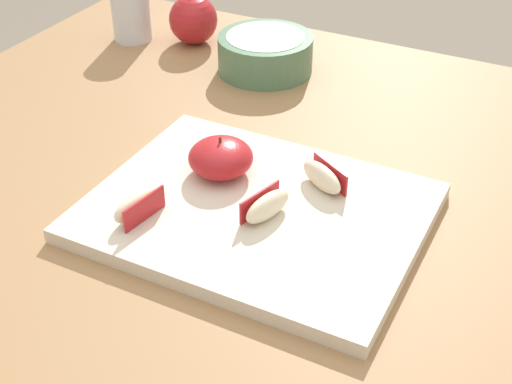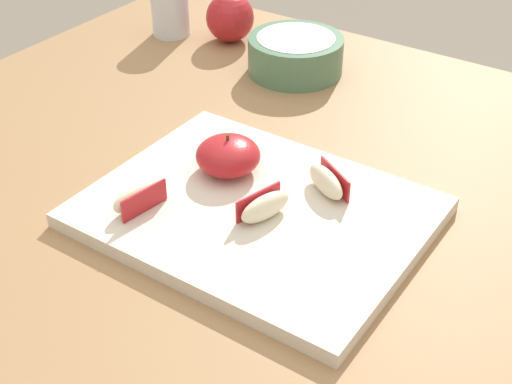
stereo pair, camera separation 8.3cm
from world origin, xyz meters
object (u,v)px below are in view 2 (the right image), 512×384
Objects in this scene: whole_apple_crimson at (230,18)px; drinking_glass_water at (170,6)px; ceramic_fruit_bowl at (296,54)px; apple_wedge_left at (265,207)px; cutting_board at (256,212)px; apple_wedge_middle at (138,197)px; apple_half_skin_up at (228,155)px; apple_wedge_front at (327,181)px.

drinking_glass_water is (-0.11, -0.04, 0.01)m from whole_apple_crimson.
ceramic_fruit_bowl is at bearing -1.86° from drinking_glass_water.
cutting_board is at bearing 148.54° from apple_wedge_left.
whole_apple_crimson reaches higher than apple_wedge_left.
apple_wedge_middle is 0.77× the size of whole_apple_crimson.
apple_wedge_middle is (-0.04, -0.12, -0.01)m from apple_half_skin_up.
apple_wedge_left is 1.02× the size of apple_wedge_front.
apple_wedge_front is at bearing 42.24° from apple_wedge_middle.
apple_half_skin_up is 0.53× the size of ceramic_fruit_bowl.
apple_wedge_left is (0.02, -0.01, 0.02)m from cutting_board.
cutting_board is at bearing 35.22° from apple_wedge_middle.
drinking_glass_water is (-0.37, 0.33, 0.01)m from apple_half_skin_up.
ceramic_fruit_bowl is at bearing 127.28° from apple_wedge_front.
cutting_board is at bearing -31.28° from apple_half_skin_up.
whole_apple_crimson is 0.89× the size of drinking_glass_water.
apple_wedge_middle is at bearing -108.35° from apple_half_skin_up.
ceramic_fruit_bowl reaches higher than apple_wedge_middle.
ceramic_fruit_bowl reaches higher than apple_wedge_front.
drinking_glass_water reaches higher than apple_wedge_middle.
apple_half_skin_up reaches higher than ceramic_fruit_bowl.
apple_wedge_middle is 0.99× the size of apple_wedge_left.
apple_wedge_middle is 0.46× the size of ceramic_fruit_bowl.
apple_half_skin_up is (-0.07, 0.04, 0.03)m from cutting_board.
apple_half_skin_up is 0.11m from apple_wedge_left.
apple_wedge_left is at bearing -40.12° from drinking_glass_water.
apple_wedge_middle is 1.01× the size of apple_wedge_front.
cutting_board is 0.58m from drinking_glass_water.
ceramic_fruit_bowl is at bearing 97.49° from apple_wedge_middle.
apple_half_skin_up reaches higher than cutting_board.
drinking_glass_water is (-0.33, 0.45, 0.02)m from apple_wedge_middle.
apple_half_skin_up is at bearing 71.65° from apple_wedge_middle.
whole_apple_crimson is at bearing 164.55° from ceramic_fruit_bowl.
whole_apple_crimson reaches higher than cutting_board.
apple_wedge_middle is 0.45m from ceramic_fruit_bowl.
drinking_glass_water is at bearing 139.52° from cutting_board.
apple_wedge_front is at bearing 12.66° from apple_half_skin_up.
whole_apple_crimson is at bearing 129.90° from apple_wedge_left.
cutting_board is 4.74× the size of apple_half_skin_up.
whole_apple_crimson is at bearing 114.34° from apple_wedge_middle.
apple_wedge_front is 0.37m from ceramic_fruit_bowl.
apple_wedge_left reaches higher than cutting_board.
apple_half_skin_up is 0.77× the size of drinking_glass_water.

